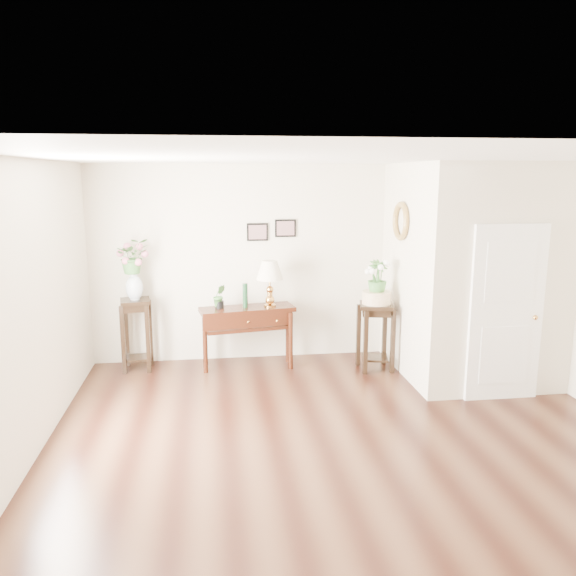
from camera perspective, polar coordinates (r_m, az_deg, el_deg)
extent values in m
cube|color=#462A1A|center=(5.97, 5.77, -14.93)|extent=(6.00, 5.50, 0.02)
cube|color=white|center=(5.35, 6.38, 13.05)|extent=(6.00, 5.50, 0.02)
cube|color=beige|center=(8.14, 1.47, 2.62)|extent=(6.00, 0.02, 2.80)
cube|color=beige|center=(3.03, 18.81, -13.38)|extent=(6.00, 0.02, 2.80)
cube|color=beige|center=(5.61, -25.30, -2.49)|extent=(0.02, 5.50, 2.80)
cube|color=beige|center=(7.85, 17.98, 1.74)|extent=(1.80, 1.95, 2.80)
cube|color=white|center=(7.05, 21.29, -2.44)|extent=(0.90, 0.05, 2.10)
cube|color=black|center=(7.99, -3.12, 5.69)|extent=(0.30, 0.02, 0.25)
cube|color=black|center=(8.03, -0.26, 6.10)|extent=(0.30, 0.02, 0.25)
torus|color=#A98A4A|center=(7.53, 11.36, 6.67)|extent=(0.07, 0.51, 0.51)
cube|color=#3C150A|center=(7.84, -4.13, -5.02)|extent=(1.34, 0.64, 0.86)
cube|color=#B9843D|center=(7.68, -1.86, 0.65)|extent=(0.48, 0.48, 0.65)
cylinder|color=#12351C|center=(7.69, -4.38, -0.73)|extent=(0.09, 0.09, 0.34)
imported|color=#3E7935|center=(7.68, -7.00, -0.92)|extent=(0.19, 0.17, 0.31)
cube|color=black|center=(7.99, -15.09, -4.60)|extent=(0.44, 0.44, 0.99)
imported|color=#3E7935|center=(7.76, -15.52, 3.48)|extent=(0.53, 0.49, 0.48)
cube|color=black|center=(7.83, 8.86, -4.89)|extent=(0.52, 0.52, 0.93)
cylinder|color=beige|center=(7.69, 8.99, -1.00)|extent=(0.52, 0.52, 0.17)
imported|color=#3E7935|center=(7.64, 9.05, 1.03)|extent=(0.33, 0.33, 0.48)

